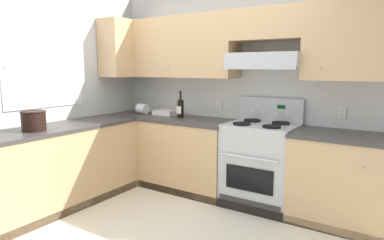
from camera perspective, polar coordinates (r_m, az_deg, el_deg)
name	(u,v)px	position (r m, az deg, el deg)	size (l,w,h in m)	color
ground_plane	(145,234)	(3.40, -7.83, -18.39)	(7.04, 7.04, 0.00)	beige
wall_back	(255,73)	(4.11, 10.43, 7.69)	(4.68, 0.57, 2.55)	silver
wall_left	(53,85)	(4.38, -22.15, 5.47)	(0.47, 4.00, 2.55)	silver
counter_back_run	(224,160)	(4.11, 5.32, -6.73)	(3.60, 0.65, 0.91)	tan
counter_left_run	(59,167)	(4.11, -21.32, -7.30)	(0.63, 1.91, 0.91)	tan
stove	(260,164)	(3.93, 11.31, -7.19)	(0.76, 0.62, 1.20)	#B7BABC
wine_bottle	(181,107)	(4.34, -1.92, 2.13)	(0.08, 0.08, 0.34)	black
bowl	(165,113)	(4.63, -4.49, 1.12)	(0.30, 0.21, 0.07)	white
bucket	(34,120)	(3.80, -24.95, -0.06)	(0.25, 0.25, 0.20)	black
paper_towel_roll	(143,109)	(4.79, -8.25, 1.88)	(0.14, 0.14, 0.14)	white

